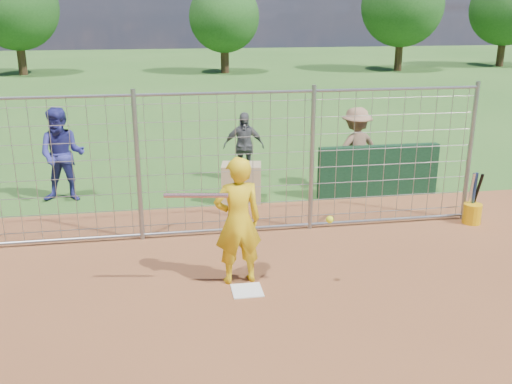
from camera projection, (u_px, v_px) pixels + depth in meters
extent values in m
plane|color=#2D591E|center=(245.00, 285.00, 8.29)|extent=(100.00, 100.00, 0.00)
cube|color=silver|center=(247.00, 291.00, 8.10)|extent=(0.43, 0.43, 0.02)
cube|color=#11381E|center=(378.00, 171.00, 12.04)|extent=(2.60, 0.20, 1.10)
imported|color=yellow|center=(238.00, 221.00, 8.11)|extent=(0.74, 0.53, 1.89)
imported|color=navy|center=(62.00, 155.00, 11.63)|extent=(1.02, 0.84, 1.95)
imported|color=#545559|center=(244.00, 146.00, 13.10)|extent=(0.97, 0.47, 1.60)
imported|color=#916B4F|center=(356.00, 149.00, 12.38)|extent=(1.28, 0.89, 1.82)
cube|color=tan|center=(241.00, 183.00, 11.74)|extent=(0.89, 0.69, 0.80)
cylinder|color=silver|center=(196.00, 195.00, 7.58)|extent=(0.86, 0.20, 0.06)
sphere|color=yellow|center=(330.00, 220.00, 7.81)|extent=(0.10, 0.10, 0.10)
cylinder|color=#E2A20B|center=(472.00, 214.00, 10.60)|extent=(0.34, 0.34, 0.38)
cylinder|color=silver|center=(470.00, 195.00, 10.53)|extent=(0.06, 0.15, 0.85)
cylinder|color=navy|center=(474.00, 194.00, 10.54)|extent=(0.06, 0.11, 0.85)
cylinder|color=black|center=(476.00, 194.00, 10.54)|extent=(0.09, 0.26, 0.84)
cylinder|color=gray|center=(138.00, 167.00, 9.52)|extent=(0.08, 0.08, 2.60)
cylinder|color=gray|center=(312.00, 160.00, 10.00)|extent=(0.08, 0.08, 2.60)
cylinder|color=gray|center=(470.00, 153.00, 10.48)|extent=(0.08, 0.08, 2.60)
cylinder|color=gray|center=(226.00, 93.00, 9.39)|extent=(9.00, 0.05, 0.05)
cylinder|color=gray|center=(228.00, 229.00, 10.14)|extent=(9.00, 0.05, 0.05)
cube|color=gray|center=(227.00, 166.00, 9.78)|extent=(9.00, 0.02, 2.50)
cylinder|color=#3F2B19|center=(21.00, 53.00, 33.66)|extent=(0.50, 0.50, 2.52)
sphere|color=#26561E|center=(15.00, 7.00, 32.86)|extent=(4.90, 4.90, 4.90)
cylinder|color=#3F2B19|center=(225.00, 55.00, 34.69)|extent=(0.50, 0.50, 2.16)
sphere|color=#26561E|center=(224.00, 17.00, 34.00)|extent=(4.20, 4.20, 4.20)
cylinder|color=#3F2B19|center=(399.00, 50.00, 35.91)|extent=(0.50, 0.50, 2.59)
sphere|color=#26561E|center=(402.00, 5.00, 35.09)|extent=(5.04, 5.04, 5.04)
cylinder|color=#3F2B19|center=(501.00, 48.00, 38.61)|extent=(0.50, 0.50, 2.45)
sphere|color=#26561E|center=(507.00, 9.00, 37.84)|extent=(4.76, 4.76, 4.76)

